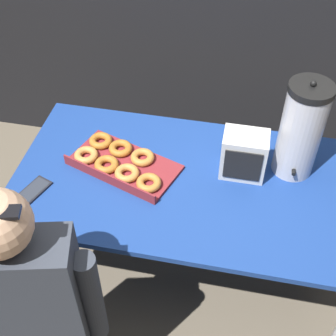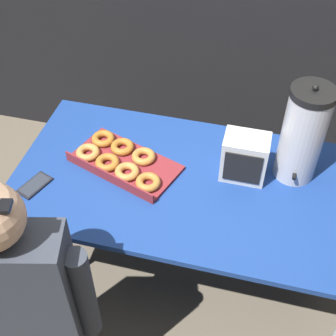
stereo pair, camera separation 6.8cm
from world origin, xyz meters
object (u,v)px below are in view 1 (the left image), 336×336
Objects in this scene: donut_box at (121,162)px; cell_phone at (34,190)px; coffee_urn at (301,130)px; space_heater at (244,155)px; person_seated at (35,314)px.

cell_phone is (-0.32, -0.22, -0.02)m from donut_box.
coffee_urn is at bearing 38.98° from cell_phone.
space_heater reaches higher than donut_box.
space_heater is 0.17× the size of person_seated.
coffee_urn is 1.26m from person_seated.
person_seated is at bearing -130.95° from space_heater.
coffee_urn reaches higher than space_heater.
person_seated is at bearing -81.74° from donut_box.
coffee_urn is at bearing 29.86° from donut_box.
coffee_urn is (0.75, 0.14, 0.20)m from donut_box.
donut_box is at bearing -114.96° from person_seated.
person_seated is (-0.67, -0.77, -0.21)m from space_heater.
cell_phone is at bearing -161.39° from space_heater.
coffee_urn reaches higher than donut_box.
cell_phone is at bearing -126.45° from donut_box.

